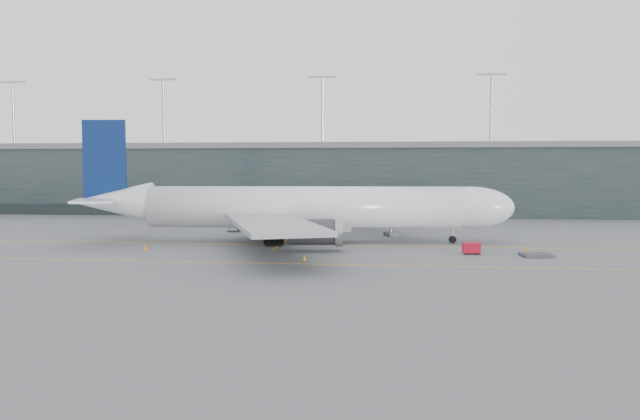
# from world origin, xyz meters

# --- Properties ---
(ground) EXTENTS (320.00, 320.00, 0.00)m
(ground) POSITION_xyz_m (0.00, 0.00, 0.00)
(ground) COLOR #5D5D62
(ground) RESTS_ON ground
(taxiline_a) EXTENTS (160.00, 0.25, 0.02)m
(taxiline_a) POSITION_xyz_m (0.00, -4.00, 0.01)
(taxiline_a) COLOR orange
(taxiline_a) RESTS_ON ground
(taxiline_b) EXTENTS (160.00, 0.25, 0.02)m
(taxiline_b) POSITION_xyz_m (0.00, -20.00, 0.01)
(taxiline_b) COLOR orange
(taxiline_b) RESTS_ON ground
(taxiline_lead_main) EXTENTS (0.25, 60.00, 0.02)m
(taxiline_lead_main) POSITION_xyz_m (5.00, 20.00, 0.01)
(taxiline_lead_main) COLOR orange
(taxiline_lead_main) RESTS_ON ground
(terminal) EXTENTS (240.00, 36.00, 29.00)m
(terminal) POSITION_xyz_m (-0.00, 58.00, 7.62)
(terminal) COLOR black
(terminal) RESTS_ON ground
(main_aircraft) EXTENTS (59.14, 55.44, 16.58)m
(main_aircraft) POSITION_xyz_m (7.52, -1.63, 4.65)
(main_aircraft) COLOR silver
(main_aircraft) RESTS_ON ground
(jet_bridge) EXTENTS (16.41, 44.23, 5.81)m
(jet_bridge) POSITION_xyz_m (17.04, 20.53, 4.35)
(jet_bridge) COLOR #29292E
(jet_bridge) RESTS_ON ground
(gse_cart) EXTENTS (2.07, 1.39, 1.36)m
(gse_cart) POSITION_xyz_m (28.98, -10.48, 0.76)
(gse_cart) COLOR maroon
(gse_cart) RESTS_ON ground
(baggage_dolly) EXTENTS (3.65, 3.09, 0.33)m
(baggage_dolly) POSITION_xyz_m (36.09, -11.73, 0.20)
(baggage_dolly) COLOR #36353A
(baggage_dolly) RESTS_ON ground
(uld_a) EXTENTS (1.96, 1.65, 1.62)m
(uld_a) POSITION_xyz_m (-4.97, 10.79, 0.85)
(uld_a) COLOR #353439
(uld_a) RESTS_ON ground
(uld_b) EXTENTS (1.95, 1.63, 1.64)m
(uld_b) POSITION_xyz_m (-1.99, 11.89, 0.86)
(uld_b) COLOR #353439
(uld_b) RESTS_ON ground
(uld_c) EXTENTS (2.12, 1.83, 1.69)m
(uld_c) POSITION_xyz_m (-1.12, 11.14, 0.89)
(uld_c) COLOR #353439
(uld_c) RESTS_ON ground
(cone_nose) EXTENTS (0.43, 0.43, 0.68)m
(cone_nose) POSITION_xyz_m (35.99, -7.60, 0.34)
(cone_nose) COLOR #CE660B
(cone_nose) RESTS_ON ground
(cone_wing_stbd) EXTENTS (0.43, 0.43, 0.69)m
(cone_wing_stbd) POSITION_xyz_m (10.16, -17.48, 0.34)
(cone_wing_stbd) COLOR orange
(cone_wing_stbd) RESTS_ON ground
(cone_wing_port) EXTENTS (0.43, 0.43, 0.68)m
(cone_wing_port) POSITION_xyz_m (8.79, 12.06, 0.34)
(cone_wing_port) COLOR orange
(cone_wing_port) RESTS_ON ground
(cone_tail) EXTENTS (0.49, 0.49, 0.78)m
(cone_tail) POSITION_xyz_m (-10.42, -11.44, 0.39)
(cone_tail) COLOR orange
(cone_tail) RESTS_ON ground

